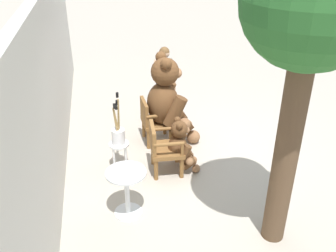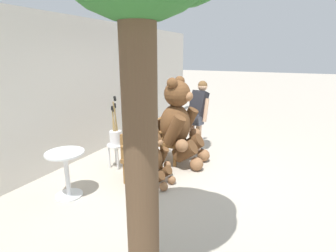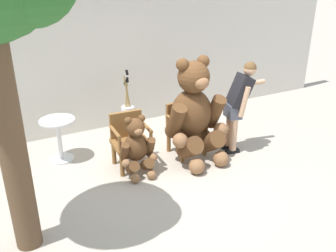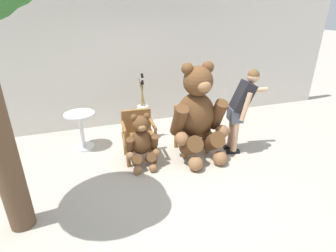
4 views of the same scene
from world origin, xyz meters
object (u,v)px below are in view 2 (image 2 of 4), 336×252
Objects in this scene: wooden_chair_left at (140,155)px; person_visitor at (198,111)px; teddy_bear_large at (179,122)px; round_side_table at (66,169)px; teddy_bear_small at (155,158)px; white_stool at (116,149)px; brush_bucket at (115,135)px; wooden_chair_right at (167,138)px.

person_visitor is at bearing -11.15° from wooden_chair_left.
person_visitor reaches higher than wooden_chair_left.
person_visitor is (0.80, -0.08, 0.09)m from teddy_bear_large.
round_side_table is at bearing 159.26° from person_visitor.
white_stool is (0.27, 1.00, -0.11)m from teddy_bear_small.
teddy_bear_large reaches higher than wooden_chair_left.
teddy_bear_small is 1.31× the size of round_side_table.
person_visitor is 1.90m from brush_bucket.
brush_bucket is (-0.75, 0.98, -0.19)m from teddy_bear_large.
wooden_chair_right is 0.51× the size of teddy_bear_large.
wooden_chair_left is 0.55× the size of person_visitor.
wooden_chair_left is at bearing -35.90° from round_side_table.
teddy_bear_large is at bearing -15.16° from wooden_chair_left.
wooden_chair_left is 1.87× the size of white_stool.
wooden_chair_right is 1.19× the size of round_side_table.
teddy_bear_small is 1.04m from white_stool.
white_stool is at bearing 127.43° from teddy_bear_large.
teddy_bear_large is 0.81m from person_visitor.
teddy_bear_large is at bearing 1.10° from teddy_bear_small.
teddy_bear_large is 1.08m from teddy_bear_small.
teddy_bear_small is 1.05m from brush_bucket.
teddy_bear_small is at bearing 177.98° from person_visitor.
wooden_chair_right is 1.87× the size of white_stool.
wooden_chair_left reaches higher than white_stool.
person_visitor is at bearing -34.38° from white_stool.
round_side_table is at bearing 133.93° from teddy_bear_small.
brush_bucket is (-1.55, 1.06, -0.28)m from person_visitor.
teddy_bear_small is 2.05× the size of white_stool.
brush_bucket is at bearing 69.73° from wooden_chair_left.
teddy_bear_small is at bearing -163.77° from wooden_chair_right.
teddy_bear_small is 0.61× the size of person_visitor.
wooden_chair_left is at bearing 168.85° from person_visitor.
teddy_bear_small is at bearing -46.07° from round_side_table.
person_visitor is at bearing -23.75° from wooden_chair_right.
teddy_bear_large reaches higher than round_side_table.
teddy_bear_large is 1.10× the size of person_visitor.
wooden_chair_left is at bearing 180.00° from wooden_chair_right.
wooden_chair_left and wooden_chair_right have the same top height.
teddy_bear_large reaches higher than wooden_chair_right.
wooden_chair_right is at bearing 16.23° from teddy_bear_small.
brush_bucket is 1.27× the size of round_side_table.
round_side_table is (-1.21, -0.01, -0.19)m from brush_bucket.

